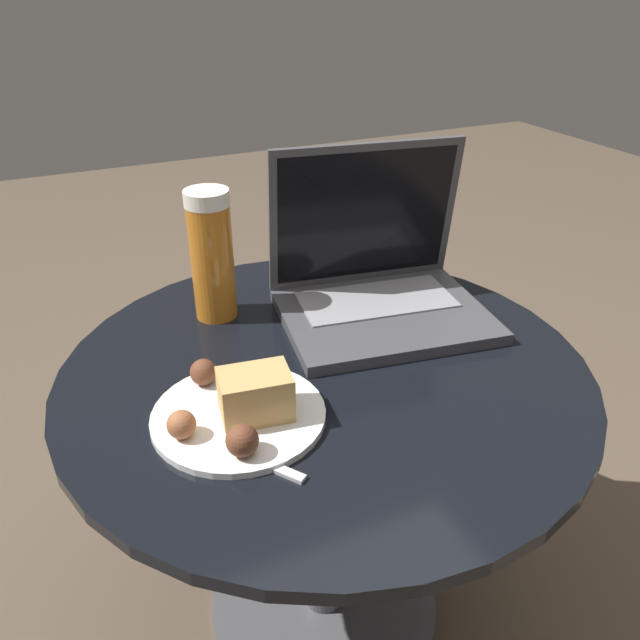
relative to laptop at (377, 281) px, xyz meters
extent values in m
plane|color=brown|center=(-0.14, -0.11, -0.56)|extent=(6.00, 6.00, 0.00)
cylinder|color=#515156|center=(-0.14, -0.11, -0.56)|extent=(0.40, 0.40, 0.01)
cylinder|color=#515156|center=(-0.14, -0.11, -0.31)|extent=(0.07, 0.07, 0.48)
cylinder|color=black|center=(-0.14, -0.11, -0.06)|extent=(0.73, 0.73, 0.02)
cube|color=white|center=(-0.27, -0.15, -0.05)|extent=(0.19, 0.17, 0.00)
cube|color=#47474C|center=(-0.01, -0.04, -0.04)|extent=(0.34, 0.28, 0.02)
cube|color=gray|center=(0.00, 0.00, -0.03)|extent=(0.26, 0.15, 0.00)
cube|color=#47474C|center=(0.01, 0.07, 0.08)|extent=(0.31, 0.09, 0.24)
cube|color=black|center=(0.01, 0.06, 0.08)|extent=(0.29, 0.07, 0.21)
cylinder|color=#C6701E|center=(-0.24, 0.09, 0.04)|extent=(0.07, 0.07, 0.18)
cylinder|color=white|center=(-0.24, 0.09, 0.14)|extent=(0.07, 0.07, 0.02)
cylinder|color=white|center=(-0.29, -0.17, -0.05)|extent=(0.21, 0.21, 0.01)
cube|color=tan|center=(-0.27, -0.18, -0.01)|extent=(0.09, 0.07, 0.06)
sphere|color=#9E5B38|center=(-0.36, -0.19, -0.03)|extent=(0.03, 0.03, 0.03)
sphere|color=brown|center=(-0.31, -0.24, -0.02)|extent=(0.04, 0.04, 0.04)
sphere|color=brown|center=(-0.31, -0.09, -0.03)|extent=(0.03, 0.03, 0.03)
cube|color=silver|center=(-0.29, -0.26, -0.05)|extent=(0.08, 0.10, 0.00)
cube|color=silver|center=(-0.34, -0.19, -0.05)|extent=(0.05, 0.05, 0.00)
camera|label=1|loc=(-0.45, -0.76, 0.43)|focal=35.00mm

